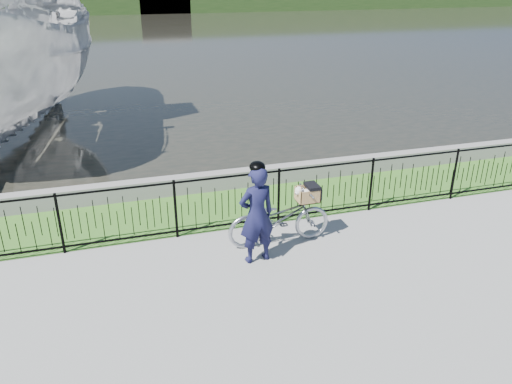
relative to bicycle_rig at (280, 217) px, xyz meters
name	(u,v)px	position (x,y,z in m)	size (l,w,h in m)	color
ground	(253,273)	(-0.76, -0.85, -0.51)	(120.00, 120.00, 0.00)	gray
grass_strip	(218,208)	(-0.76, 1.75, -0.51)	(60.00, 2.00, 0.01)	#376920
water	(127,39)	(-0.76, 32.15, -0.51)	(120.00, 120.00, 0.00)	black
quay_wall	(208,182)	(-0.76, 2.75, -0.31)	(60.00, 0.30, 0.40)	slate
fence	(229,203)	(-0.76, 0.75, 0.07)	(14.00, 0.06, 1.15)	black
far_treeline	(112,0)	(-0.76, 59.15, 0.99)	(120.00, 6.00, 3.00)	#29451A
bicycle_rig	(280,217)	(0.00, 0.00, 0.00)	(1.90, 0.66, 1.10)	#A0A4AC
cyclist	(257,214)	(-0.58, -0.46, 0.38)	(0.68, 0.50, 1.79)	#131436
boat_near	(13,62)	(-5.18, 8.35, 1.70)	(5.81, 11.49, 6.04)	#B3B3B3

